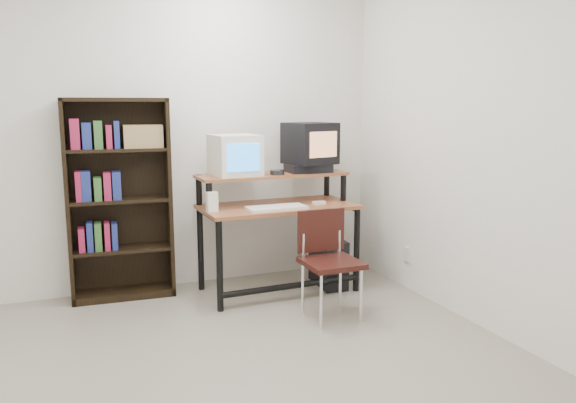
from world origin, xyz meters
name	(u,v)px	position (x,y,z in m)	size (l,w,h in m)	color
floor	(214,397)	(0.00, 0.00, -0.01)	(4.00, 4.00, 0.01)	#9E9583
back_wall	(149,136)	(0.00, 2.00, 1.30)	(4.00, 0.01, 2.60)	white
front_wall	(488,252)	(0.00, -2.00, 1.30)	(4.00, 0.01, 2.60)	white
right_wall	(517,145)	(2.00, 0.00, 1.30)	(0.01, 4.00, 2.60)	white
computer_desk	(277,209)	(0.95, 1.53, 0.70)	(1.28, 0.67, 0.98)	#9A5732
crt_monitor	(235,156)	(0.63, 1.64, 1.14)	(0.39, 0.40, 0.34)	white
vcr	(308,169)	(1.27, 1.62, 1.01)	(0.36, 0.26, 0.08)	black
crt_tv	(310,143)	(1.30, 1.65, 1.23)	(0.45, 0.44, 0.35)	black
cd_spindle	(277,173)	(0.96, 1.55, 0.99)	(0.12, 0.12, 0.05)	#26262B
keyboard	(277,209)	(0.88, 1.35, 0.74)	(0.47, 0.21, 0.04)	white
mousepad	(319,206)	(1.28, 1.41, 0.72)	(0.22, 0.18, 0.01)	black
mouse	(319,203)	(1.28, 1.41, 0.74)	(0.10, 0.06, 0.03)	white
desk_speaker	(212,202)	(0.38, 1.44, 0.80)	(0.08, 0.07, 0.17)	white
pc_tower	(328,261)	(1.41, 1.48, 0.21)	(0.20, 0.45, 0.42)	black
school_chair	(328,253)	(1.08, 0.84, 0.48)	(0.40, 0.40, 0.78)	black
bookshelf	(119,196)	(-0.27, 1.85, 0.83)	(0.82, 0.32, 1.61)	black
wall_outlet	(407,254)	(1.99, 1.15, 0.30)	(0.02, 0.08, 0.12)	beige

